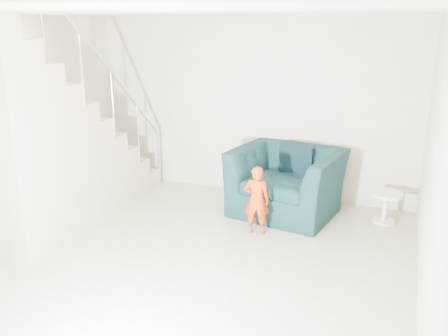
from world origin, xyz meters
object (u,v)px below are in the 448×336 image
Objects in this scene: toddler at (257,200)px; staircase at (50,157)px; armchair at (287,182)px; side_table at (385,202)px.

toddler is 0.25× the size of staircase.
staircase reaches higher than armchair.
toddler is 2.09× the size of side_table.
side_table is at bearing 22.31° from staircase.
side_table is (1.52, 0.95, -0.16)m from toddler.
side_table is 4.46m from staircase.
staircase reaches higher than side_table.
side_table is (1.33, 0.13, -0.17)m from armchair.
toddler is at bearing -92.56° from armchair.
toddler is at bearing -147.86° from side_table.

